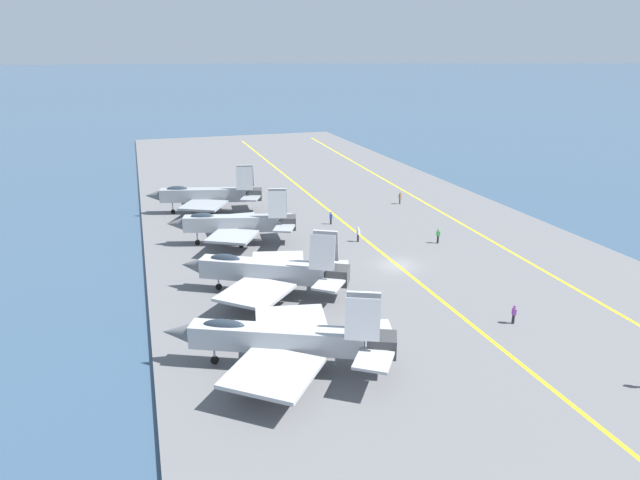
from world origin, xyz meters
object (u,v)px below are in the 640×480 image
(parked_jet_third, at_px, (235,223))
(parked_jet_fourth, at_px, (206,195))
(crew_purple_vest, at_px, (514,314))
(crew_blue_vest, at_px, (331,217))
(crew_green_vest, at_px, (438,235))
(crew_white_vest, at_px, (358,234))
(parked_jet_nearest, at_px, (282,339))
(parked_jet_second, at_px, (266,271))
(crew_brown_vest, at_px, (400,198))

(parked_jet_third, relative_size, parked_jet_fourth, 0.93)
(crew_purple_vest, bearing_deg, crew_blue_vest, 9.51)
(parked_jet_third, xyz_separation_m, crew_purple_vest, (-27.67, -18.77, -1.71))
(parked_jet_fourth, relative_size, crew_green_vest, 9.09)
(crew_white_vest, height_order, crew_green_vest, crew_white_vest)
(crew_blue_vest, bearing_deg, crew_purple_vest, -170.49)
(parked_jet_nearest, xyz_separation_m, parked_jet_second, (13.44, -1.83, -0.04))
(crew_white_vest, bearing_deg, crew_brown_vest, -40.32)
(parked_jet_second, height_order, crew_blue_vest, parked_jet_second)
(parked_jet_third, bearing_deg, crew_blue_vest, -72.04)
(parked_jet_fourth, bearing_deg, crew_white_vest, -139.51)
(crew_brown_vest, bearing_deg, parked_jet_nearest, 144.81)
(crew_white_vest, height_order, crew_brown_vest, crew_white_vest)
(parked_jet_second, height_order, parked_jet_third, parked_jet_third)
(crew_blue_vest, bearing_deg, crew_green_vest, -139.47)
(parked_jet_second, distance_m, parked_jet_third, 15.25)
(parked_jet_nearest, height_order, parked_jet_fourth, parked_jet_fourth)
(crew_white_vest, bearing_deg, crew_blue_vest, 5.55)
(crew_brown_vest, height_order, crew_green_vest, crew_green_vest)
(parked_jet_fourth, relative_size, crew_purple_vest, 9.77)
(crew_green_vest, bearing_deg, parked_jet_nearest, 131.58)
(crew_blue_vest, xyz_separation_m, crew_green_vest, (-11.28, -9.65, 0.05))
(crew_purple_vest, height_order, crew_white_vest, crew_white_vest)
(parked_jet_fourth, xyz_separation_m, crew_blue_vest, (-10.44, -14.89, -1.71))
(parked_jet_third, height_order, crew_white_vest, parked_jet_third)
(parked_jet_nearest, distance_m, crew_blue_vest, 36.24)
(crew_white_vest, height_order, crew_blue_vest, crew_white_vest)
(parked_jet_fourth, bearing_deg, parked_jet_third, -174.28)
(crew_green_vest, bearing_deg, crew_blue_vest, 40.53)
(parked_jet_second, height_order, crew_white_vest, parked_jet_second)
(parked_jet_second, relative_size, parked_jet_fourth, 0.98)
(crew_white_vest, relative_size, crew_green_vest, 1.01)
(parked_jet_second, height_order, crew_purple_vest, parked_jet_second)
(parked_jet_second, xyz_separation_m, crew_purple_vest, (-12.42, -18.39, -1.41))
(crew_purple_vest, distance_m, crew_brown_vest, 39.57)
(crew_purple_vest, bearing_deg, parked_jet_nearest, 92.86)
(parked_jet_fourth, bearing_deg, crew_purple_vest, -154.50)
(parked_jet_second, xyz_separation_m, crew_blue_vest, (19.59, -13.03, -1.38))
(parked_jet_nearest, relative_size, crew_purple_vest, 10.09)
(parked_jet_nearest, relative_size, crew_brown_vest, 9.44)
(crew_white_vest, bearing_deg, parked_jet_nearest, 148.14)
(parked_jet_third, relative_size, crew_white_vest, 8.37)
(parked_jet_second, xyz_separation_m, crew_white_vest, (11.70, -13.79, -1.32))
(parked_jet_fourth, height_order, crew_brown_vest, parked_jet_fourth)
(parked_jet_third, relative_size, crew_blue_vest, 8.90)
(parked_jet_third, bearing_deg, crew_purple_vest, -145.85)
(parked_jet_second, bearing_deg, crew_purple_vest, -124.04)
(parked_jet_fourth, height_order, crew_green_vest, parked_jet_fourth)
(parked_jet_fourth, distance_m, crew_brown_vest, 28.38)
(parked_jet_nearest, bearing_deg, crew_brown_vest, -35.19)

